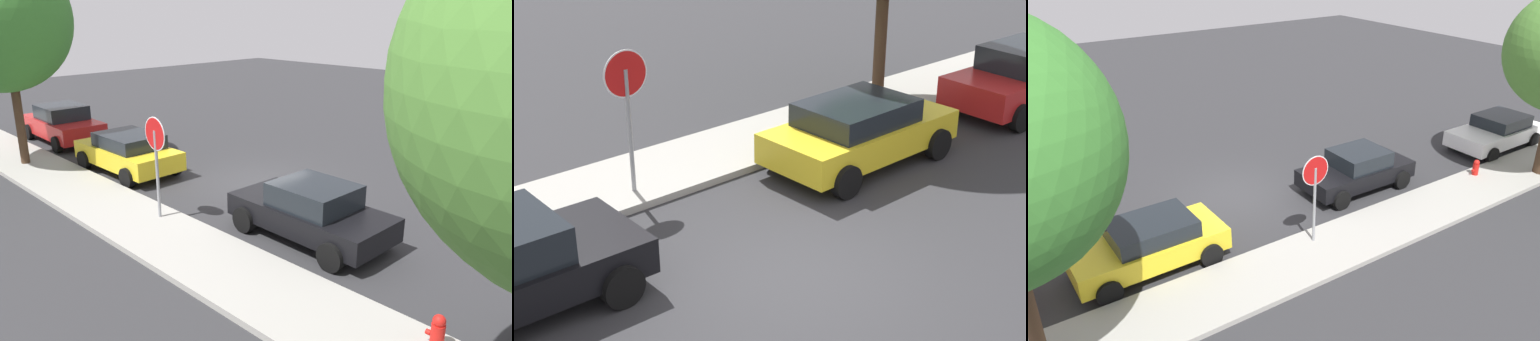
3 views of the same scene
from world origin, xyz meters
The scene contains 7 objects.
ground_plane centered at (0.00, 0.00, 0.00)m, with size 60.00×60.00×0.00m, color #2D2D30.
sidewalk_curb centered at (0.00, 4.48, 0.07)m, with size 32.00×2.14×0.14m, color #9E9B93.
stop_sign centered at (-0.39, 3.96, 1.92)m, with size 0.85×0.08×2.76m.
parked_car_black centered at (-3.76, 1.96, 0.71)m, with size 3.98×2.06×1.40m.
parked_car_yellow centered at (3.80, 2.32, 0.71)m, with size 4.02×2.07×1.35m.
parked_car_white centered at (-10.98, 2.43, 0.71)m, with size 4.17×2.09×1.37m.
fire_hydrant centered at (-7.86, 3.83, 0.36)m, with size 0.30×0.22×0.72m.
Camera 3 is at (7.06, 13.42, 8.05)m, focal length 35.00 mm.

